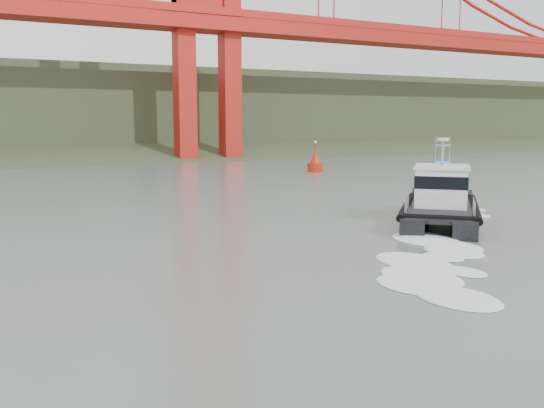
{
  "coord_description": "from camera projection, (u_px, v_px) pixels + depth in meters",
  "views": [
    {
      "loc": [
        -16.62,
        -18.94,
        6.7
      ],
      "look_at": [
        -1.93,
        8.31,
        2.4
      ],
      "focal_mm": 40.0,
      "sensor_mm": 36.0,
      "label": 1
    }
  ],
  "objects": [
    {
      "name": "nav_buoy",
      "position": [
        315.0,
        163.0,
        78.74
      ],
      "size": [
        2.05,
        2.05,
        4.28
      ],
      "color": "#B2200C",
      "rests_on": "ground"
    },
    {
      "name": "ground",
      "position": [
        407.0,
        282.0,
        25.25
      ],
      "size": [
        400.0,
        400.0,
        0.0
      ],
      "primitive_type": "plane",
      "color": "#566662",
      "rests_on": "ground"
    },
    {
      "name": "patrol_boat",
      "position": [
        441.0,
        201.0,
        39.63
      ],
      "size": [
        11.39,
        11.45,
        5.75
      ],
      "rotation": [
        0.0,
        0.0,
        -0.78
      ],
      "color": "black",
      "rests_on": "ground"
    },
    {
      "name": "headlands",
      "position": [
        28.0,
        118.0,
        133.71
      ],
      "size": [
        500.0,
        105.36,
        27.12
      ],
      "color": "#334225",
      "rests_on": "ground"
    }
  ]
}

